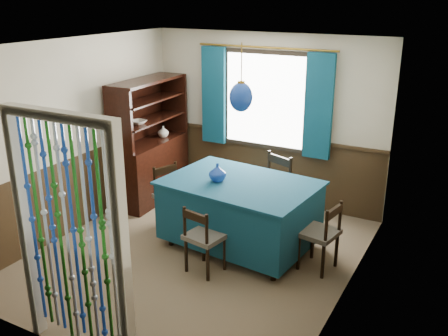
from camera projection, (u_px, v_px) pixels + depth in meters
The scene contains 22 objects.
floor at pixel (196, 254), 6.08m from camera, with size 4.00×4.00×0.00m, color brown.
ceiling at pixel (192, 44), 5.25m from camera, with size 4.00×4.00×0.00m, color silver.
wall_back at pixel (266, 120), 7.32m from camera, with size 3.60×3.60×0.00m, color beige.
wall_front at pixel (63, 225), 4.01m from camera, with size 3.60×3.60×0.00m, color beige.
wall_left at pixel (76, 136), 6.48m from camera, with size 4.00×4.00×0.00m, color beige.
wall_right at pixel (352, 185), 4.85m from camera, with size 4.00×4.00×0.00m, color beige.
wainscot_back at pixel (264, 168), 7.56m from camera, with size 3.60×3.60×0.00m, color #362514.
wainscot_front at pixel (74, 304), 4.27m from camera, with size 3.60×3.60×0.00m, color #362514.
wainscot_left at pixel (83, 190), 6.72m from camera, with size 4.00×4.00×0.00m, color #362514.
wainscot_right at pixel (344, 252), 5.11m from camera, with size 4.00×4.00×0.00m, color #362514.
window at pixel (265, 100), 7.18m from camera, with size 1.32×0.12×1.42m, color black.
doorway at pixel (71, 244), 4.12m from camera, with size 1.16×0.12×2.18m, color silver, non-canonical shape.
dining_table at pixel (240, 210), 6.13m from camera, with size 1.89×1.39×0.86m.
chair_near at pixel (204, 237), 5.57m from camera, with size 0.46×0.44×0.81m.
chair_far at pixel (270, 189), 6.73m from camera, with size 0.62×0.60×0.97m.
chair_left at pixel (172, 196), 6.64m from camera, with size 0.53×0.54×0.86m.
chair_right at pixel (321, 234), 5.63m from camera, with size 0.45×0.47×0.83m.
sideboard at pixel (151, 159), 7.56m from camera, with size 0.55×1.43×1.84m.
pendant_lamp at pixel (241, 97), 5.66m from camera, with size 0.27×0.27×0.77m.
vase_table at pixel (218, 173), 6.00m from camera, with size 0.19×0.19×0.20m, color navy.
bowl_shelf at pixel (139, 122), 7.05m from camera, with size 0.24×0.24×0.06m, color beige.
vase_sideboard at pixel (163, 131), 7.63m from camera, with size 0.18×0.18×0.19m, color beige.
Camera 1 is at (2.87, -4.57, 3.02)m, focal length 40.00 mm.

